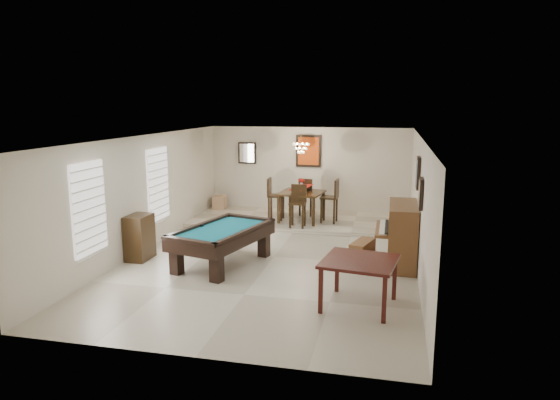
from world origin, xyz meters
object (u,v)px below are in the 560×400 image
at_px(dining_chair_west, 276,199).
at_px(apothecary_chest, 140,237).
at_px(piano_bench, 362,251).
at_px(flower_vase, 302,183).
at_px(dining_chair_south, 298,206).
at_px(upright_piano, 395,234).
at_px(dining_chair_north, 307,197).
at_px(pool_table, 223,247).
at_px(square_table, 359,283).
at_px(chandelier, 301,144).
at_px(corner_bench, 220,202).
at_px(dining_table, 301,204).
at_px(dining_chair_east, 329,201).

bearing_deg(dining_chair_west, apothecary_chest, 147.86).
bearing_deg(dining_chair_west, piano_bench, -141.40).
relative_size(flower_vase, dining_chair_south, 0.23).
xyz_separation_m(upright_piano, dining_chair_north, (-2.46, 3.67, 0.02)).
xyz_separation_m(pool_table, square_table, (2.90, -1.56, 0.02)).
bearing_deg(chandelier, corner_bench, 163.02).
bearing_deg(square_table, apothecary_chest, 162.26).
relative_size(pool_table, flower_vase, 8.79).
xyz_separation_m(flower_vase, dining_chair_north, (0.03, 0.74, -0.52)).
distance_m(apothecary_chest, flower_vase, 4.76).
distance_m(pool_table, piano_bench, 2.94).
bearing_deg(dining_chair_north, square_table, 113.36).
distance_m(dining_table, dining_chair_south, 0.74).
xyz_separation_m(upright_piano, apothecary_chest, (-5.31, -0.84, -0.16)).
height_order(piano_bench, dining_chair_north, dining_chair_north).
distance_m(flower_vase, dining_chair_south, 0.89).
bearing_deg(pool_table, dining_table, 90.28).
xyz_separation_m(dining_chair_south, dining_chair_west, (-0.74, 0.72, 0.03)).
relative_size(dining_chair_north, dining_chair_west, 0.93).
relative_size(upright_piano, flower_vase, 5.94).
xyz_separation_m(pool_table, flower_vase, (0.98, 3.73, 0.80)).
bearing_deg(dining_chair_east, piano_bench, 25.16).
relative_size(pool_table, upright_piano, 1.48).
bearing_deg(corner_bench, upright_piano, -37.23).
bearing_deg(chandelier, dining_chair_east, -15.67).
xyz_separation_m(apothecary_chest, dining_chair_north, (2.86, 4.51, 0.18)).
bearing_deg(dining_chair_south, upright_piano, -42.40).
distance_m(upright_piano, apothecary_chest, 5.38).
height_order(dining_chair_south, corner_bench, dining_chair_south).
bearing_deg(piano_bench, pool_table, -163.56).
distance_m(upright_piano, flower_vase, 3.88).
bearing_deg(dining_chair_west, square_table, -156.26).
distance_m(square_table, dining_chair_west, 5.90).
height_order(piano_bench, chandelier, chandelier).
height_order(dining_table, corner_bench, dining_table).
height_order(piano_bench, flower_vase, flower_vase).
xyz_separation_m(flower_vase, corner_bench, (-2.73, 1.03, -0.86)).
bearing_deg(piano_bench, dining_chair_south, 129.67).
bearing_deg(dining_table, pool_table, -104.68).
distance_m(dining_chair_north, corner_bench, 2.79).
distance_m(dining_chair_south, corner_bench, 3.29).
bearing_deg(dining_chair_west, flower_vase, -91.81).
relative_size(pool_table, apothecary_chest, 2.35).
bearing_deg(dining_table, dining_chair_south, -87.40).
relative_size(dining_chair_south, dining_chair_east, 0.93).
distance_m(upright_piano, chandelier, 4.34).
distance_m(dining_chair_south, chandelier, 1.80).
height_order(pool_table, square_table, square_table).
height_order(pool_table, dining_chair_south, dining_chair_south).
relative_size(dining_table, dining_chair_north, 1.04).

